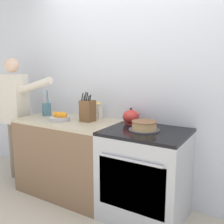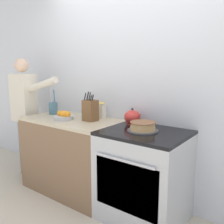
% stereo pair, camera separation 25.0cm
% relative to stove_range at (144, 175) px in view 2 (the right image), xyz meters
% --- Properties ---
extents(ground_plane, '(16.00, 16.00, 0.00)m').
position_rel_stove_range_xyz_m(ground_plane, '(-0.29, -0.32, -0.44)').
color(ground_plane, beige).
extents(wall_back, '(8.00, 0.04, 2.60)m').
position_rel_stove_range_xyz_m(wall_back, '(-0.29, 0.35, 0.86)').
color(wall_back, silver).
rests_on(wall_back, ground_plane).
extents(counter_cabinet, '(1.16, 0.65, 0.88)m').
position_rel_stove_range_xyz_m(counter_cabinet, '(-0.97, 0.00, -0.00)').
color(counter_cabinet, brown).
rests_on(counter_cabinet, ground_plane).
extents(stove_range, '(0.78, 0.69, 0.88)m').
position_rel_stove_range_xyz_m(stove_range, '(0.00, 0.00, 0.00)').
color(stove_range, '#B7BABF').
rests_on(stove_range, ground_plane).
extents(layer_cake, '(0.29, 0.29, 0.09)m').
position_rel_stove_range_xyz_m(layer_cake, '(-0.02, 0.00, 0.48)').
color(layer_cake, '#4C4C51').
rests_on(layer_cake, stove_range).
extents(tea_kettle, '(0.21, 0.17, 0.17)m').
position_rel_stove_range_xyz_m(tea_kettle, '(-0.26, 0.19, 0.51)').
color(tea_kettle, red).
rests_on(tea_kettle, stove_range).
extents(knife_block, '(0.14, 0.14, 0.33)m').
position_rel_stove_range_xyz_m(knife_block, '(-0.72, 0.05, 0.56)').
color(knife_block, brown).
rests_on(knife_block, counter_cabinet).
extents(utensil_crock, '(0.11, 0.11, 0.34)m').
position_rel_stove_range_xyz_m(utensil_crock, '(-1.36, 0.06, 0.52)').
color(utensil_crock, '#477084').
rests_on(utensil_crock, counter_cabinet).
extents(fruit_bowl, '(0.23, 0.23, 0.10)m').
position_rel_stove_range_xyz_m(fruit_bowl, '(-1.01, -0.09, 0.48)').
color(fruit_bowl, '#B7BABF').
rests_on(fruit_bowl, counter_cabinet).
extents(milk_carton, '(0.07, 0.07, 0.20)m').
position_rel_stove_range_xyz_m(milk_carton, '(-0.71, 0.24, 0.54)').
color(milk_carton, white).
rests_on(milk_carton, counter_cabinet).
extents(person_baker, '(0.91, 0.20, 1.59)m').
position_rel_stove_range_xyz_m(person_baker, '(-1.80, -0.07, 0.50)').
color(person_baker, '#7A6B5B').
rests_on(person_baker, ground_plane).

